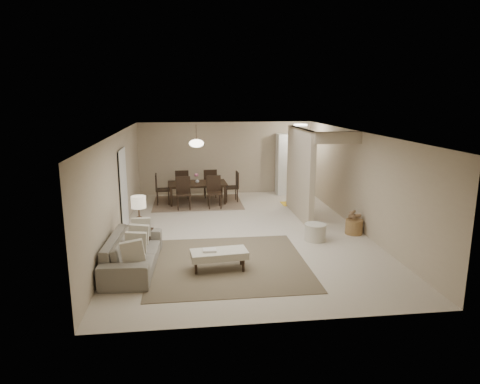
{
  "coord_description": "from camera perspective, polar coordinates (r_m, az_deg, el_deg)",
  "views": [
    {
      "loc": [
        -1.32,
        -10.29,
        3.36
      ],
      "look_at": [
        -0.06,
        -0.07,
        1.05
      ],
      "focal_mm": 32.0,
      "sensor_mm": 36.0,
      "label": 1
    }
  ],
  "objects": [
    {
      "name": "floor",
      "position": [
        10.9,
        0.27,
        -5.3
      ],
      "size": [
        9.0,
        9.0,
        0.0
      ],
      "primitive_type": "plane",
      "color": "beige",
      "rests_on": "ground"
    },
    {
      "name": "yellow_mat",
      "position": [
        13.81,
        7.51,
        -1.51
      ],
      "size": [
        0.96,
        0.6,
        0.01
      ],
      "primitive_type": "cube",
      "rotation": [
        0.0,
        0.0,
        0.02
      ],
      "color": "yellow",
      "rests_on": "floor"
    },
    {
      "name": "living_rug",
      "position": [
        8.91,
        -1.63,
        -9.46
      ],
      "size": [
        3.2,
        3.2,
        0.01
      ],
      "primitive_type": "cube",
      "color": "brown",
      "rests_on": "floor"
    },
    {
      "name": "table_lamp",
      "position": [
        9.49,
        -13.37,
        -1.71
      ],
      "size": [
        0.32,
        0.32,
        0.76
      ],
      "color": "#492F1F",
      "rests_on": "side_table"
    },
    {
      "name": "right_wall",
      "position": [
        11.35,
        15.48,
        1.48
      ],
      "size": [
        0.0,
        9.0,
        9.0
      ],
      "primitive_type": "plane",
      "rotation": [
        1.57,
        0.0,
        -1.57
      ],
      "color": "tan",
      "rests_on": "floor"
    },
    {
      "name": "dining_rug",
      "position": [
        13.86,
        -5.65,
        -1.41
      ],
      "size": [
        2.8,
        2.1,
        0.01
      ],
      "primitive_type": "cube",
      "color": "brown",
      "rests_on": "floor"
    },
    {
      "name": "dining_chairs",
      "position": [
        13.75,
        -5.7,
        0.54
      ],
      "size": [
        2.64,
        1.95,
        0.98
      ],
      "color": "black",
      "rests_on": "dining_rug"
    },
    {
      "name": "back_wall",
      "position": [
        14.99,
        -1.91,
        4.55
      ],
      "size": [
        6.0,
        0.0,
        6.0
      ],
      "primitive_type": "plane",
      "rotation": [
        1.57,
        0.0,
        0.0
      ],
      "color": "tan",
      "rests_on": "floor"
    },
    {
      "name": "left_wall",
      "position": [
        10.63,
        -15.98,
        0.71
      ],
      "size": [
        0.0,
        9.0,
        9.0
      ],
      "primitive_type": "plane",
      "rotation": [
        1.57,
        0.0,
        1.57
      ],
      "color": "tan",
      "rests_on": "floor"
    },
    {
      "name": "vase",
      "position": [
        13.71,
        -5.72,
        1.48
      ],
      "size": [
        0.16,
        0.16,
        0.13
      ],
      "primitive_type": "imported",
      "rotation": [
        0.0,
        0.0,
        0.25
      ],
      "color": "silver",
      "rests_on": "dining_table"
    },
    {
      "name": "round_pouf",
      "position": [
        10.35,
        10.0,
        -5.32
      ],
      "size": [
        0.52,
        0.52,
        0.4
      ],
      "primitive_type": "cylinder",
      "color": "beige",
      "rests_on": "floor"
    },
    {
      "name": "flush_light",
      "position": [
        13.99,
        8.08,
        8.84
      ],
      "size": [
        0.44,
        0.44,
        0.05
      ],
      "primitive_type": "cylinder",
      "color": "white",
      "rests_on": "ceiling"
    },
    {
      "name": "side_table",
      "position": [
        9.72,
        -13.12,
        -6.36
      ],
      "size": [
        0.56,
        0.56,
        0.5
      ],
      "primitive_type": "cube",
      "rotation": [
        0.0,
        0.0,
        -0.28
      ],
      "color": "black",
      "rests_on": "floor"
    },
    {
      "name": "wicker_basket",
      "position": [
        11.05,
        14.96,
        -4.5
      ],
      "size": [
        0.56,
        0.56,
        0.36
      ],
      "primitive_type": "cylinder",
      "rotation": [
        0.0,
        0.0,
        -0.37
      ],
      "color": "brown",
      "rests_on": "floor"
    },
    {
      "name": "ceiling",
      "position": [
        10.41,
        0.28,
        7.91
      ],
      "size": [
        9.0,
        9.0,
        0.0
      ],
      "primitive_type": "plane",
      "rotation": [
        3.14,
        0.0,
        0.0
      ],
      "color": "white",
      "rests_on": "back_wall"
    },
    {
      "name": "sofa",
      "position": [
        8.83,
        -14.09,
        -7.76
      ],
      "size": [
        2.35,
        1.01,
        0.67
      ],
      "primitive_type": "imported",
      "rotation": [
        0.0,
        0.0,
        1.52
      ],
      "color": "gray",
      "rests_on": "floor"
    },
    {
      "name": "partition",
      "position": [
        12.13,
        7.99,
        2.51
      ],
      "size": [
        0.15,
        2.5,
        2.5
      ],
      "primitive_type": "cube",
      "color": "tan",
      "rests_on": "floor"
    },
    {
      "name": "pantry_cabinet",
      "position": [
        15.07,
        7.17,
        3.73
      ],
      "size": [
        1.2,
        0.55,
        2.1
      ],
      "primitive_type": "cube",
      "color": "white",
      "rests_on": "floor"
    },
    {
      "name": "pendant_light",
      "position": [
        13.53,
        -5.83,
        6.48
      ],
      "size": [
        0.46,
        0.46,
        0.71
      ],
      "color": "#492F1F",
      "rests_on": "ceiling"
    },
    {
      "name": "ottoman_bench",
      "position": [
        8.5,
        -2.81,
        -8.34
      ],
      "size": [
        1.15,
        0.62,
        0.4
      ],
      "rotation": [
        0.0,
        0.0,
        0.1
      ],
      "color": "beige",
      "rests_on": "living_rug"
    },
    {
      "name": "doorway",
      "position": [
        11.26,
        -15.3,
        0.2
      ],
      "size": [
        0.04,
        0.9,
        2.04
      ],
      "primitive_type": "cube",
      "color": "black",
      "rests_on": "floor"
    },
    {
      "name": "dining_table",
      "position": [
        13.79,
        -5.68,
        -0.12
      ],
      "size": [
        1.9,
        1.11,
        0.65
      ],
      "primitive_type": "imported",
      "rotation": [
        0.0,
        0.0,
        0.04
      ],
      "color": "black",
      "rests_on": "dining_rug"
    }
  ]
}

